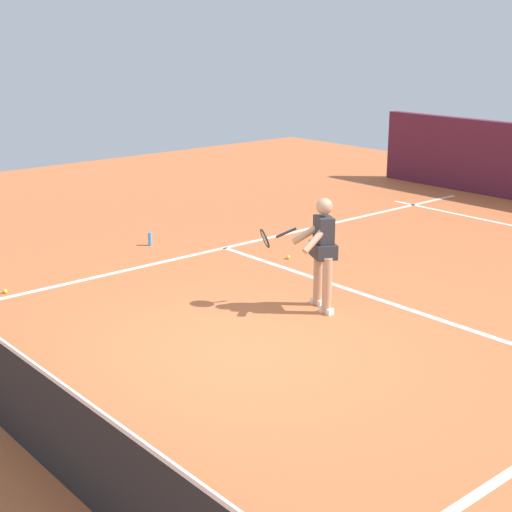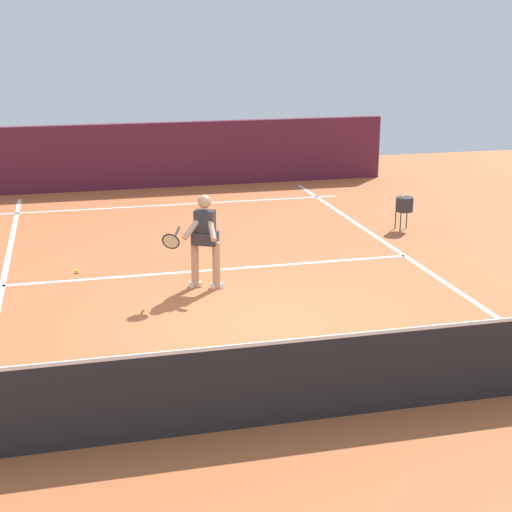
% 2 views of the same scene
% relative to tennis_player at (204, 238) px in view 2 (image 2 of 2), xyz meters
% --- Properties ---
extents(ground_plane, '(26.84, 26.84, 0.00)m').
position_rel_tennis_player_xyz_m(ground_plane, '(-0.35, 1.66, -0.85)').
color(ground_plane, '#C66638').
extents(court_back_wall, '(12.18, 0.24, 1.69)m').
position_rel_tennis_player_xyz_m(court_back_wall, '(-0.35, -8.36, -0.00)').
color(court_back_wall, '#561E33').
rests_on(court_back_wall, ground).
extents(baseline_marking, '(8.18, 0.10, 0.01)m').
position_rel_tennis_player_xyz_m(baseline_marking, '(-0.35, -6.16, -0.84)').
color(baseline_marking, white).
rests_on(baseline_marking, ground).
extents(service_line_marking, '(7.18, 0.10, 0.01)m').
position_rel_tennis_player_xyz_m(service_line_marking, '(-0.35, -0.90, -0.84)').
color(service_line_marking, white).
rests_on(service_line_marking, ground).
extents(sideline_left_marking, '(0.10, 18.64, 0.01)m').
position_rel_tennis_player_xyz_m(sideline_left_marking, '(-3.94, 1.66, -0.84)').
color(sideline_left_marking, white).
rests_on(sideline_left_marking, ground).
extents(court_net, '(7.86, 0.08, 1.06)m').
position_rel_tennis_player_xyz_m(court_net, '(-0.35, 4.64, -0.35)').
color(court_net, '#4C4C51').
rests_on(court_net, ground).
extents(tennis_player, '(1.04, 0.83, 1.55)m').
position_rel_tennis_player_xyz_m(tennis_player, '(0.00, 0.00, 0.00)').
color(tennis_player, tan).
rests_on(tennis_player, ground).
extents(tennis_ball_mid, '(0.07, 0.07, 0.07)m').
position_rel_tennis_player_xyz_m(tennis_ball_mid, '(2.02, -1.29, -0.81)').
color(tennis_ball_mid, '#D1E533').
rests_on(tennis_ball_mid, ground).
extents(ball_hopper, '(0.36, 0.36, 0.74)m').
position_rel_tennis_player_xyz_m(ball_hopper, '(-4.70, -2.68, -0.30)').
color(ball_hopper, '#333338').
rests_on(ball_hopper, ground).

